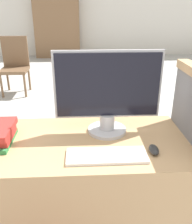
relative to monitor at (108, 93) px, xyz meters
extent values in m
cube|color=silver|center=(-0.15, 6.23, 0.43)|extent=(12.00, 0.06, 2.80)
cube|color=tan|center=(-0.15, -0.11, -0.61)|extent=(1.22, 0.64, 0.72)
cube|color=slate|center=(0.48, -0.14, -0.43)|extent=(0.05, 0.59, 1.08)
cylinder|color=#B7B7BC|center=(0.00, 0.00, -0.24)|extent=(0.24, 0.24, 0.02)
cylinder|color=#B7B7BC|center=(0.00, 0.00, -0.19)|extent=(0.09, 0.09, 0.09)
cube|color=#B7B7BC|center=(0.00, 0.00, 0.05)|extent=(0.63, 0.01, 0.40)
cube|color=black|center=(0.00, 0.00, 0.05)|extent=(0.60, 0.02, 0.37)
cube|color=white|center=(-0.03, -0.29, -0.25)|extent=(0.42, 0.15, 0.02)
ellipsoid|color=#262626|center=(0.23, -0.26, -0.23)|extent=(0.05, 0.10, 0.04)
cylinder|color=brown|center=(-1.48, 2.63, -0.78)|extent=(0.04, 0.04, 0.39)
cylinder|color=brown|center=(-1.10, 2.63, -0.78)|extent=(0.04, 0.04, 0.39)
cylinder|color=brown|center=(-1.48, 3.01, -0.78)|extent=(0.04, 0.04, 0.39)
cylinder|color=brown|center=(-1.10, 3.01, -0.78)|extent=(0.04, 0.04, 0.39)
cube|color=brown|center=(-1.29, 2.82, -0.56)|extent=(0.44, 0.44, 0.05)
cube|color=brown|center=(-1.29, 3.02, -0.28)|extent=(0.44, 0.04, 0.51)
cube|color=#846042|center=(-0.83, 5.99, -0.15)|extent=(1.24, 0.32, 1.64)
camera|label=1|loc=(-0.14, -1.37, 0.48)|focal=40.00mm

